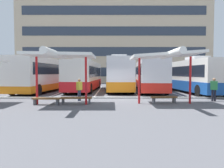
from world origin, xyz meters
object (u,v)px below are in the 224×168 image
waiting_shelter_2 (167,56)px  bench_2 (77,99)px  coach_bus_2 (119,75)px  waiting_passenger_2 (215,88)px  coach_bus_1 (85,76)px  coach_bus_4 (191,76)px  coach_bus_3 (150,75)px  bench_3 (165,98)px  bench_1 (47,99)px  waiting_shelter_1 (61,56)px  waiting_passenger_1 (80,88)px  coach_bus_0 (46,75)px

waiting_shelter_2 → bench_2: bearing=179.8°
coach_bus_2 → waiting_passenger_2: coach_bus_2 is taller
coach_bus_1 → coach_bus_4: (11.08, -1.84, 0.00)m
coach_bus_3 → waiting_passenger_2: bearing=-71.7°
coach_bus_4 → waiting_shelter_2: bearing=-118.2°
bench_3 → coach_bus_4: bearing=60.6°
waiting_shelter_2 → coach_bus_4: bearing=61.8°
coach_bus_4 → bench_2: size_ratio=6.19×
bench_1 → bench_3: size_ratio=1.00×
waiting_shelter_1 → waiting_shelter_2: bearing=3.5°
coach_bus_1 → coach_bus_4: coach_bus_4 is taller
coach_bus_3 → waiting_passenger_1: size_ratio=7.93×
waiting_passenger_2 → bench_3: bearing=-165.1°
bench_1 → waiting_shelter_2: bearing=2.2°
coach_bus_2 → waiting_shelter_2: (2.71, -10.64, 1.25)m
waiting_shelter_1 → waiting_passenger_1: waiting_shelter_1 is taller
coach_bus_0 → coach_bus_3: coach_bus_0 is taller
bench_2 → waiting_passenger_2: (9.31, 1.40, 0.58)m
coach_bus_2 → waiting_shelter_1: bearing=-109.0°
coach_bus_1 → bench_2: size_ratio=5.69×
coach_bus_1 → bench_2: 10.63m
coach_bus_1 → bench_2: (0.80, -10.52, -1.26)m
coach_bus_1 → waiting_shelter_2: size_ratio=2.21×
coach_bus_1 → bench_1: 10.95m
bench_2 → coach_bus_2: bearing=74.7°
coach_bus_3 → waiting_shelter_2: 10.44m
coach_bus_2 → waiting_passenger_1: bearing=-108.1°
coach_bus_3 → waiting_shelter_1: 13.02m
waiting_passenger_2 → coach_bus_3: bearing=108.3°
bench_1 → waiting_passenger_1: bearing=46.7°
waiting_shelter_2 → coach_bus_2: bearing=104.3°
bench_1 → bench_3: same height
coach_bus_2 → bench_2: (-2.91, -10.62, -1.43)m
coach_bus_3 → waiting_passenger_2: size_ratio=7.65×
bench_1 → bench_3: 7.45m
coach_bus_3 → waiting_shelter_1: coach_bus_3 is taller
coach_bus_0 → coach_bus_4: size_ratio=0.99×
coach_bus_1 → waiting_passenger_2: (10.11, -9.13, -0.68)m
coach_bus_2 → bench_1: 11.98m
coach_bus_4 → waiting_passenger_2: coach_bus_4 is taller
waiting_shelter_1 → waiting_passenger_1: size_ratio=3.33×
coach_bus_1 → waiting_shelter_1: (-0.10, -10.94, 1.38)m
coach_bus_3 → bench_1: 13.46m
coach_bus_0 → waiting_shelter_2: (10.55, -9.57, 1.24)m
coach_bus_0 → bench_2: bearing=-62.7°
coach_bus_0 → bench_1: size_ratio=7.00×
waiting_passenger_2 → waiting_shelter_2: bearing=-159.0°
coach_bus_1 → waiting_passenger_2: bearing=-42.1°
coach_bus_0 → coach_bus_1: bearing=13.3°
waiting_shelter_1 → waiting_passenger_2: (10.21, 1.81, -2.05)m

